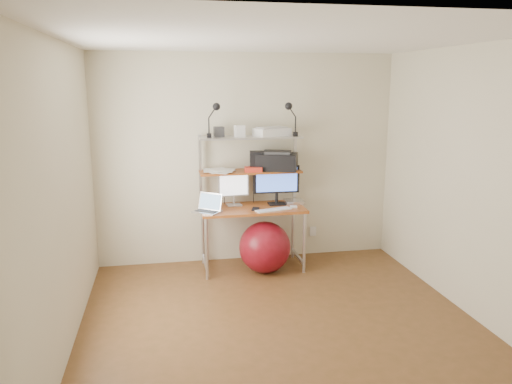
{
  "coord_description": "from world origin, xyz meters",
  "views": [
    {
      "loc": [
        -1.0,
        -4.08,
        2.15
      ],
      "look_at": [
        -0.01,
        1.15,
        0.99
      ],
      "focal_mm": 35.0,
      "sensor_mm": 36.0,
      "label": 1
    }
  ],
  "objects_px": {
    "monitor_silver": "(234,187)",
    "monitor_black": "(277,181)",
    "laptop": "(208,208)",
    "exercise_ball": "(265,247)",
    "printer": "(277,161)"
  },
  "relations": [
    {
      "from": "monitor_silver",
      "to": "monitor_black",
      "type": "height_order",
      "value": "monitor_black"
    },
    {
      "from": "laptop",
      "to": "exercise_ball",
      "type": "height_order",
      "value": "laptop"
    },
    {
      "from": "printer",
      "to": "exercise_ball",
      "type": "relative_size",
      "value": 0.92
    },
    {
      "from": "exercise_ball",
      "to": "laptop",
      "type": "bearing_deg",
      "value": 175.3
    },
    {
      "from": "monitor_black",
      "to": "laptop",
      "type": "distance_m",
      "value": 0.88
    },
    {
      "from": "monitor_black",
      "to": "laptop",
      "type": "relative_size",
      "value": 1.45
    },
    {
      "from": "monitor_black",
      "to": "exercise_ball",
      "type": "xyz_separation_m",
      "value": [
        -0.19,
        -0.26,
        -0.72
      ]
    },
    {
      "from": "printer",
      "to": "exercise_ball",
      "type": "xyz_separation_m",
      "value": [
        -0.2,
        -0.27,
        -0.96
      ]
    },
    {
      "from": "monitor_black",
      "to": "monitor_silver",
      "type": "bearing_deg",
      "value": 177.0
    },
    {
      "from": "printer",
      "to": "exercise_ball",
      "type": "distance_m",
      "value": 1.02
    },
    {
      "from": "printer",
      "to": "laptop",
      "type": "bearing_deg",
      "value": -145.66
    },
    {
      "from": "monitor_silver",
      "to": "printer",
      "type": "relative_size",
      "value": 0.76
    },
    {
      "from": "laptop",
      "to": "exercise_ball",
      "type": "distance_m",
      "value": 0.8
    },
    {
      "from": "monitor_silver",
      "to": "laptop",
      "type": "xyz_separation_m",
      "value": [
        -0.32,
        -0.25,
        -0.18
      ]
    },
    {
      "from": "monitor_black",
      "to": "printer",
      "type": "height_order",
      "value": "printer"
    }
  ]
}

